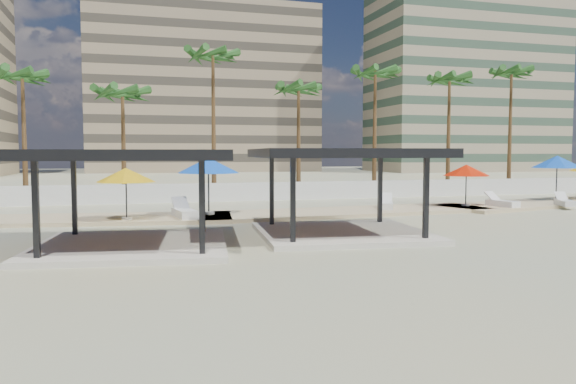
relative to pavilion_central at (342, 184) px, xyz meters
name	(u,v)px	position (x,y,z in m)	size (l,w,h in m)	color
ground	(364,234)	(0.97, 0.11, -1.97)	(200.00, 200.00, 0.00)	tan
promenade	(340,211)	(2.97, 7.78, -1.91)	(44.45, 7.97, 0.24)	#C6B284
boundary_wall	(266,191)	(0.97, 16.11, -1.37)	(56.00, 0.30, 1.20)	silver
building_mid	(203,88)	(4.97, 78.11, 12.30)	(38.00, 16.00, 30.40)	#847259
building_east	(466,71)	(48.97, 66.11, 15.30)	(32.00, 15.00, 36.40)	gray
pavilion_central	(342,184)	(0.00, 0.00, 0.00)	(7.12, 7.12, 3.30)	beige
pavilion_west	(131,190)	(-7.73, -0.83, -0.03)	(7.20, 7.20, 3.24)	beige
umbrella_b	(126,175)	(-7.89, 5.91, 0.19)	(2.86, 2.86, 2.31)	beige
umbrella_c	(466,170)	(10.41, 7.52, 0.20)	(3.45, 3.45, 2.32)	beige
umbrella_d	(557,162)	(18.00, 9.17, 0.62)	(4.10, 4.10, 2.80)	beige
umbrella_f	(208,166)	(-4.06, 7.24, 0.57)	(4.06, 4.06, 2.74)	beige
lounger_a	(184,213)	(-5.33, 6.20, -1.57)	(1.07, 2.42, 0.89)	white
lounger_b	(386,205)	(5.50, 7.47, -1.60)	(1.47, 2.14, 0.78)	white
lounger_c	(502,203)	(12.21, 6.75, -1.60)	(1.01, 2.14, 0.78)	white
lounger_d	(565,202)	(15.89, 6.10, -1.61)	(1.32, 2.03, 0.73)	white
palm_b	(22,81)	(-14.03, 18.81, 5.66)	(3.00, 3.00, 8.76)	brown
palm_c	(123,98)	(-8.03, 18.21, 4.75)	(3.00, 3.00, 7.80)	brown
palm_d	(213,62)	(-2.03, 19.01, 7.42)	(3.00, 3.00, 10.64)	brown
palm_e	(299,93)	(3.97, 18.51, 5.40)	(3.00, 3.00, 8.48)	brown
palm_f	(375,78)	(9.97, 18.71, 6.70)	(3.00, 3.00, 9.87)	brown
palm_g	(450,84)	(15.97, 18.31, 6.40)	(3.00, 3.00, 9.55)	brown
palm_h	(511,78)	(21.97, 18.91, 7.20)	(3.00, 3.00, 10.40)	brown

